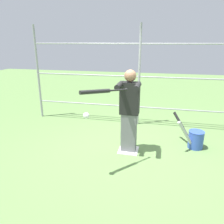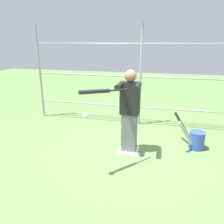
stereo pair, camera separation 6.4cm
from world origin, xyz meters
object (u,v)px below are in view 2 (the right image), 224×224
Objects in this scene: batter at (130,109)px; bat_bucket at (195,139)px; softball_in_flight at (86,115)px; baseball_bat_swinging at (99,91)px.

bat_bucket is (-1.34, -0.47, -0.69)m from batter.
batter is 17.46× the size of softball_in_flight.
bat_bucket is at bearing -142.45° from baseball_bat_swinging.
batter is 1.20m from softball_in_flight.
baseball_bat_swinging reaches higher than bat_bucket.
bat_bucket is at bearing -139.99° from softball_in_flight.
baseball_bat_swinging is 0.43m from softball_in_flight.
softball_in_flight is at bearing 64.97° from batter.
baseball_bat_swinging is (0.36, 0.84, 0.52)m from batter.
batter is 2.38× the size of baseball_bat_swinging.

